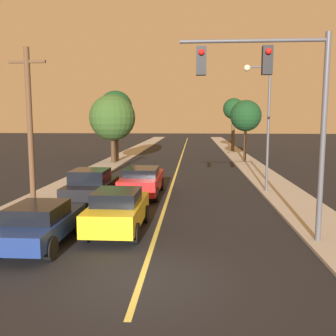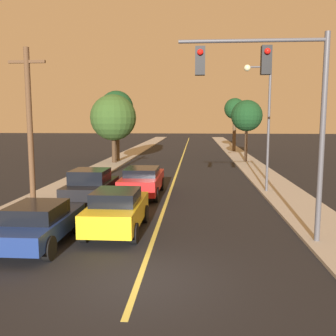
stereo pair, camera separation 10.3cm
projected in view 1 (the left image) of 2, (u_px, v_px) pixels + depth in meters
ground_plane at (141, 281)px, 9.67m from camera, size 200.00×200.00×0.00m
road_surface at (182, 154)px, 45.29m from camera, size 10.24×80.00×0.01m
sidewalk_left at (130, 153)px, 45.71m from camera, size 2.50×80.00×0.12m
sidewalk_right at (235, 153)px, 44.85m from camera, size 2.50×80.00×0.12m
car_near_lane_front at (118, 210)px, 13.78m from camera, size 1.92×4.20×1.59m
car_near_lane_second at (142, 180)px, 20.36m from camera, size 2.04×5.08×1.56m
car_outer_lane_front at (40, 223)px, 12.29m from camera, size 1.90×4.31×1.43m
car_outer_lane_second at (91, 187)px, 18.38m from camera, size 2.04×4.20×1.72m
traffic_signal_mast at (279, 95)px, 12.02m from camera, size 4.75×0.42×6.76m
streetlamp_right at (263, 111)px, 20.66m from camera, size 1.50×0.36×7.01m
utility_pole_left at (30, 127)px, 16.12m from camera, size 1.60×0.24×7.05m
tree_left_near at (116, 108)px, 36.09m from camera, size 3.22×3.22×6.76m
tree_left_far at (112, 118)px, 34.47m from camera, size 4.24×4.24×6.30m
tree_right_near at (246, 116)px, 35.56m from camera, size 2.96×2.96×5.84m
tree_right_far at (234, 110)px, 46.74m from camera, size 2.63×2.63×6.64m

